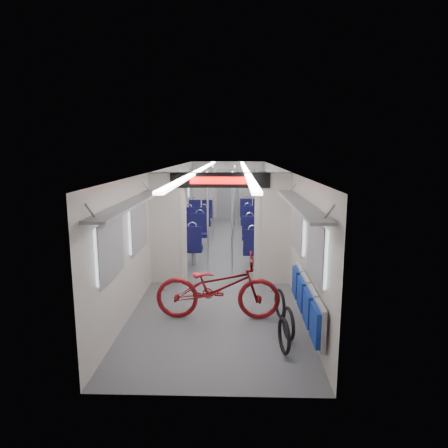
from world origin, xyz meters
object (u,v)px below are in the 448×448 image
object	(u,v)px
seat_bay_far_right	(254,215)
stanchion_far_right	(234,205)
seat_bay_near_left	(188,236)
stanchion_near_left	(208,224)
flip_bench	(306,301)
bike_hoop_c	(280,305)
bike_hoop_a	(284,337)
seat_bay_far_left	(199,216)
bike_hoop_b	(288,325)
stanchion_near_right	(232,224)
stanchion_far_left	(213,204)
seat_bay_near_right	(260,239)
bicycle	(218,287)

from	to	relation	value
seat_bay_far_right	stanchion_far_right	bearing A→B (deg)	-108.56
seat_bay_near_left	stanchion_far_right	bearing A→B (deg)	51.76
seat_bay_far_right	stanchion_near_left	bearing A→B (deg)	-103.77
flip_bench	stanchion_near_left	distance (m)	3.52
flip_bench	bike_hoop_c	distance (m)	0.87
bike_hoop_a	seat_bay_far_left	world-z (taller)	seat_bay_far_left
bike_hoop_a	bike_hoop_b	distance (m)	0.40
stanchion_near_right	seat_bay_near_left	bearing A→B (deg)	127.29
stanchion_far_left	stanchion_far_right	bearing A→B (deg)	-18.30
flip_bench	stanchion_near_left	world-z (taller)	stanchion_near_left
bike_hoop_c	seat_bay_far_left	xyz separation A→B (m)	(-1.99, 7.13, 0.31)
seat_bay_far_left	stanchion_far_right	size ratio (longest dim) A/B	0.86
seat_bay_near_right	bike_hoop_c	bearing A→B (deg)	-88.11
bicycle	seat_bay_near_right	world-z (taller)	bicycle
seat_bay_near_right	seat_bay_far_left	xyz separation A→B (m)	(-1.87, 3.54, 0.00)
seat_bay_far_left	stanchion_far_left	xyz separation A→B (m)	(0.57, -1.54, 0.62)
seat_bay_far_left	seat_bay_far_right	bearing A→B (deg)	6.67
flip_bench	seat_bay_near_right	distance (m)	4.34
seat_bay_near_right	stanchion_near_left	bearing A→B (deg)	-134.16
flip_bench	stanchion_far_right	bearing A→B (deg)	100.02
seat_bay_far_left	stanchion_near_right	distance (m)	5.00
seat_bay_far_left	bike_hoop_c	bearing A→B (deg)	-74.42
bike_hoop_c	stanchion_far_right	bearing A→B (deg)	98.24
bike_hoop_a	bike_hoop_c	bearing A→B (deg)	86.55
flip_bench	seat_bay_near_left	distance (m)	5.12
flip_bench	bike_hoop_a	bearing A→B (deg)	-128.52
bike_hoop_c	seat_bay_near_left	size ratio (longest dim) A/B	0.24
seat_bay_near_left	seat_bay_far_right	size ratio (longest dim) A/B	0.99
seat_bay_near_left	stanchion_far_right	distance (m)	2.05
seat_bay_far_left	seat_bay_far_right	size ratio (longest dim) A/B	0.96
seat_bay_far_left	stanchion_far_right	xyz separation A→B (m)	(1.21, -1.75, 0.62)
bike_hoop_b	seat_bay_near_right	bearing A→B (deg)	92.02
bicycle	seat_bay_far_left	xyz separation A→B (m)	(-0.96, 7.18, -0.00)
seat_bay_near_left	seat_bay_far_left	bearing A→B (deg)	90.00
stanchion_far_left	seat_bay_near_right	bearing A→B (deg)	-56.92
bike_hoop_c	stanchion_near_left	size ratio (longest dim) A/B	0.21
seat_bay_far_left	stanchion_near_left	world-z (taller)	stanchion_near_left
flip_bench	seat_bay_far_right	distance (m)	8.09
seat_bay_near_left	seat_bay_far_left	xyz separation A→B (m)	(0.00, 3.28, -0.01)
bike_hoop_b	bike_hoop_c	distance (m)	0.81
flip_bench	stanchion_near_right	size ratio (longest dim) A/B	0.93
seat_bay_far_left	stanchion_far_left	distance (m)	1.75
seat_bay_far_right	stanchion_far_right	world-z (taller)	stanchion_far_right
seat_bay_near_left	seat_bay_near_right	size ratio (longest dim) A/B	1.05
seat_bay_near_right	stanchion_far_right	distance (m)	2.01
bicycle	bike_hoop_c	distance (m)	1.08
seat_bay_near_left	stanchion_far_right	world-z (taller)	stanchion_far_right
bike_hoop_b	stanchion_far_right	bearing A→B (deg)	97.51
bike_hoop_c	seat_bay_near_right	bearing A→B (deg)	91.89
bike_hoop_a	seat_bay_near_left	bearing A→B (deg)	110.81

